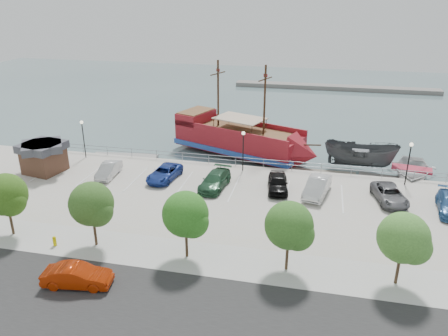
# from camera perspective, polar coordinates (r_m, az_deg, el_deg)

# --- Properties ---
(ground) EXTENTS (160.00, 160.00, 0.00)m
(ground) POSITION_cam_1_polar(r_m,az_deg,el_deg) (40.29, 0.77, -5.12)
(ground) COLOR #475F63
(street) EXTENTS (100.00, 8.00, 0.04)m
(street) POSITION_cam_1_polar(r_m,az_deg,el_deg) (26.86, -6.67, -18.58)
(street) COLOR #242424
(street) RESTS_ON land_slab
(sidewalk) EXTENTS (100.00, 4.00, 0.05)m
(sidewalk) POSITION_cam_1_polar(r_m,az_deg,el_deg) (31.40, -3.07, -11.66)
(sidewalk) COLOR #AFAFAE
(sidewalk) RESTS_ON land_slab
(seawall_railing) EXTENTS (50.00, 0.06, 1.00)m
(seawall_railing) POSITION_cam_1_polar(r_m,az_deg,el_deg) (46.65, 2.76, 0.85)
(seawall_railing) COLOR gray
(seawall_railing) RESTS_ON land_slab
(far_shore) EXTENTS (40.00, 3.00, 0.80)m
(far_shore) POSITION_cam_1_polar(r_m,az_deg,el_deg) (91.88, 14.29, 10.17)
(far_shore) COLOR gray
(far_shore) RESTS_ON ground
(pirate_ship) EXTENTS (18.53, 11.08, 11.53)m
(pirate_ship) POSITION_cam_1_polar(r_m,az_deg,el_deg) (51.74, 3.12, 3.50)
(pirate_ship) COLOR maroon
(pirate_ship) RESTS_ON ground
(patrol_boat) EXTENTS (8.27, 4.12, 3.06)m
(patrol_boat) POSITION_cam_1_polar(r_m,az_deg,el_deg) (50.11, 17.38, 1.36)
(patrol_boat) COLOR #3F4144
(patrol_boat) RESTS_ON ground
(speedboat) EXTENTS (6.32, 7.99, 1.49)m
(speedboat) POSITION_cam_1_polar(r_m,az_deg,el_deg) (49.98, 23.25, -0.49)
(speedboat) COLOR silver
(speedboat) RESTS_ON ground
(dock_west) EXTENTS (7.87, 3.09, 0.44)m
(dock_west) POSITION_cam_1_polar(r_m,az_deg,el_deg) (52.66, -12.88, 1.31)
(dock_west) COLOR gray
(dock_west) RESTS_ON ground
(dock_mid) EXTENTS (6.73, 1.92, 0.38)m
(dock_mid) POSITION_cam_1_polar(r_m,az_deg,el_deg) (47.89, 12.90, -0.86)
(dock_mid) COLOR slate
(dock_mid) RESTS_ON ground
(dock_east) EXTENTS (6.83, 2.76, 0.38)m
(dock_east) POSITION_cam_1_polar(r_m,az_deg,el_deg) (48.53, 21.04, -1.52)
(dock_east) COLOR slate
(dock_east) RESTS_ON ground
(shed) EXTENTS (4.45, 4.45, 3.13)m
(shed) POSITION_cam_1_polar(r_m,az_deg,el_deg) (48.48, -22.50, 1.40)
(shed) COLOR #513224
(shed) RESTS_ON land_slab
(street_sedan) EXTENTS (4.54, 2.15, 1.44)m
(street_sedan) POSITION_cam_1_polar(r_m,az_deg,el_deg) (29.94, -18.63, -13.22)
(street_sedan) COLOR #9E2505
(street_sedan) RESTS_ON street
(fire_hydrant) EXTENTS (0.28, 0.28, 0.80)m
(fire_hydrant) POSITION_cam_1_polar(r_m,az_deg,el_deg) (34.78, -21.26, -8.84)
(fire_hydrant) COLOR #CFBD00
(fire_hydrant) RESTS_ON sidewalk
(lamp_post_left) EXTENTS (0.36, 0.36, 4.28)m
(lamp_post_left) POSITION_cam_1_polar(r_m,az_deg,el_deg) (50.77, -17.96, 4.44)
(lamp_post_left) COLOR black
(lamp_post_left) RESTS_ON land_slab
(lamp_post_mid) EXTENTS (0.36, 0.36, 4.28)m
(lamp_post_mid) POSITION_cam_1_polar(r_m,az_deg,el_deg) (44.62, 2.52, 3.14)
(lamp_post_mid) COLOR black
(lamp_post_mid) RESTS_ON land_slab
(lamp_post_right) EXTENTS (0.36, 0.36, 4.28)m
(lamp_post_right) POSITION_cam_1_polar(r_m,az_deg,el_deg) (44.87, 23.06, 1.44)
(lamp_post_right) COLOR black
(lamp_post_right) RESTS_ON land_slab
(tree_b) EXTENTS (3.30, 3.20, 5.00)m
(tree_b) POSITION_cam_1_polar(r_m,az_deg,el_deg) (36.27, -26.50, -3.33)
(tree_b) COLOR #473321
(tree_b) RESTS_ON sidewalk
(tree_c) EXTENTS (3.30, 3.20, 5.00)m
(tree_c) POSITION_cam_1_polar(r_m,az_deg,el_deg) (32.47, -16.75, -4.74)
(tree_c) COLOR #473321
(tree_c) RESTS_ON sidewalk
(tree_d) EXTENTS (3.30, 3.20, 5.00)m
(tree_d) POSITION_cam_1_polar(r_m,az_deg,el_deg) (29.86, -4.82, -6.27)
(tree_d) COLOR #473321
(tree_d) RESTS_ON sidewalk
(tree_e) EXTENTS (3.30, 3.20, 5.00)m
(tree_e) POSITION_cam_1_polar(r_m,az_deg,el_deg) (28.75, 8.75, -7.68)
(tree_e) COLOR #473321
(tree_e) RESTS_ON sidewalk
(tree_f) EXTENTS (3.30, 3.20, 5.00)m
(tree_f) POSITION_cam_1_polar(r_m,az_deg,el_deg) (29.31, 22.66, -8.67)
(tree_f) COLOR #473321
(tree_f) RESTS_ON sidewalk
(parked_car_b) EXTENTS (1.74, 4.24, 1.37)m
(parked_car_b) POSITION_cam_1_polar(r_m,az_deg,el_deg) (45.54, -14.83, -0.24)
(parked_car_b) COLOR #B9B9B9
(parked_car_b) RESTS_ON land_slab
(parked_car_c) EXTENTS (2.79, 5.05, 1.34)m
(parked_car_c) POSITION_cam_1_polar(r_m,az_deg,el_deg) (43.68, -7.79, -0.67)
(parked_car_c) COLOR navy
(parked_car_c) RESTS_ON land_slab
(parked_car_d) EXTENTS (2.59, 5.28, 1.48)m
(parked_car_d) POSITION_cam_1_polar(r_m,az_deg,el_deg) (41.47, -1.20, -1.63)
(parked_car_d) COLOR #255134
(parked_car_d) RESTS_ON land_slab
(parked_car_e) EXTENTS (2.42, 4.75, 1.55)m
(parked_car_e) POSITION_cam_1_polar(r_m,az_deg,el_deg) (41.21, 7.04, -1.91)
(parked_car_e) COLOR black
(parked_car_e) RESTS_ON land_slab
(parked_car_f) EXTENTS (2.70, 5.23, 1.64)m
(parked_car_f) POSITION_cam_1_polar(r_m,az_deg,el_deg) (40.84, 12.07, -2.42)
(parked_car_f) COLOR silver
(parked_car_f) RESTS_ON land_slab
(parked_car_g) EXTENTS (3.23, 5.31, 1.38)m
(parked_car_g) POSITION_cam_1_polar(r_m,az_deg,el_deg) (41.48, 20.82, -3.25)
(parked_car_g) COLOR #5A5A5E
(parked_car_g) RESTS_ON land_slab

